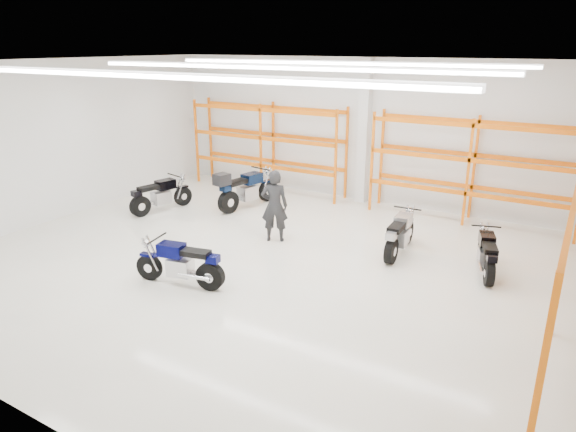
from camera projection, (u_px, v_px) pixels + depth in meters
The scene contains 11 objects.
ground at pixel (263, 263), 12.01m from camera, with size 14.00×14.00×0.00m, color beige.
room_shell at pixel (262, 122), 10.99m from camera, with size 14.02×12.02×4.51m.
motorcycle_main at pixel (183, 265), 10.77m from camera, with size 2.05×0.73×1.01m.
motorcycle_back_a at pixel (159, 196), 15.56m from camera, with size 0.86×2.11×1.05m.
motorcycle_back_b at pixel (243, 190), 15.81m from camera, with size 0.93×2.45×1.26m.
motorcycle_back_c at pixel (399, 236), 12.39m from camera, with size 0.69×2.09×1.02m.
motorcycle_back_d at pixel (486, 255), 11.32m from camera, with size 0.81×1.89×0.95m.
standing_man at pixel (274, 206), 13.11m from camera, with size 0.69×0.45×1.88m, color black.
structural_column at pixel (364, 132), 16.04m from camera, with size 0.32×0.32×4.50m, color white.
pallet_racking_back_left at pixel (267, 139), 17.55m from camera, with size 5.67×0.87×3.00m.
pallet_racking_back_right at pixel (472, 161), 14.28m from camera, with size 5.67×0.87×3.00m.
Camera 1 is at (6.11, -9.20, 4.88)m, focal length 32.00 mm.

